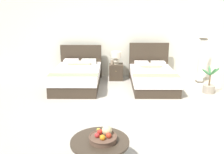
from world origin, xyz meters
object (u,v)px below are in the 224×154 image
(floor_lamp_corner, at_px, (201,61))
(potted_palm, at_px, (209,86))
(nightstand, at_px, (116,72))
(table_lamp, at_px, (116,56))
(vase, at_px, (112,62))
(bed_near_window, at_px, (77,76))
(loose_apple, at_px, (99,130))
(fruit_bowl, at_px, (104,137))
(coffee_table, at_px, (100,146))
(bed_near_corner, at_px, (152,77))

(floor_lamp_corner, bearing_deg, potted_palm, -94.78)
(nightstand, distance_m, table_lamp, 0.52)
(vase, bearing_deg, bed_near_window, -144.88)
(bed_near_window, relative_size, table_lamp, 5.20)
(vase, height_order, loose_apple, vase)
(vase, xyz_separation_m, fruit_bowl, (-0.02, -4.65, -0.11))
(fruit_bowl, bearing_deg, coffee_table, -179.47)
(floor_lamp_corner, bearing_deg, bed_near_window, -172.03)
(bed_near_window, distance_m, table_lamp, 1.50)
(bed_near_corner, relative_size, floor_lamp_corner, 1.47)
(bed_near_window, distance_m, bed_near_corner, 2.30)
(nightstand, height_order, potted_palm, potted_palm)
(nightstand, height_order, floor_lamp_corner, floor_lamp_corner)
(fruit_bowl, bearing_deg, vase, 89.79)
(nightstand, relative_size, table_lamp, 1.26)
(nightstand, height_order, fruit_bowl, fruit_bowl)
(table_lamp, height_order, coffee_table, table_lamp)
(bed_near_window, relative_size, fruit_bowl, 5.20)
(nightstand, height_order, loose_apple, nightstand)
(nightstand, xyz_separation_m, coffee_table, (-0.21, -4.69, 0.06))
(bed_near_corner, height_order, potted_palm, bed_near_corner)
(fruit_bowl, relative_size, floor_lamp_corner, 0.30)
(loose_apple, bearing_deg, fruit_bowl, -69.29)
(vase, bearing_deg, floor_lamp_corner, -3.71)
(table_lamp, bearing_deg, bed_near_window, -146.07)
(bed_near_corner, bearing_deg, floor_lamp_corner, 18.35)
(table_lamp, bearing_deg, potted_palm, -26.57)
(nightstand, bearing_deg, coffee_table, -92.57)
(bed_near_window, xyz_separation_m, coffee_table, (0.97, -3.92, 0.02))
(nightstand, distance_m, floor_lamp_corner, 2.78)
(loose_apple, bearing_deg, potted_palm, 47.30)
(nightstand, xyz_separation_m, vase, (-0.14, -0.04, 0.33))
(floor_lamp_corner, bearing_deg, vase, 176.29)
(bed_near_window, relative_size, nightstand, 4.13)
(potted_palm, bearing_deg, floor_lamp_corner, 85.22)
(bed_near_window, bearing_deg, fruit_bowl, -75.30)
(bed_near_window, bearing_deg, bed_near_corner, 0.26)
(table_lamp, bearing_deg, bed_near_corner, -35.17)
(fruit_bowl, bearing_deg, nightstand, 88.12)
(bed_near_corner, xyz_separation_m, loose_apple, (-1.36, -3.68, 0.16))
(coffee_table, xyz_separation_m, potted_palm, (2.86, 3.39, -0.13))
(table_lamp, relative_size, fruit_bowl, 1.00)
(bed_near_window, distance_m, coffee_table, 4.04)
(bed_near_window, xyz_separation_m, potted_palm, (3.83, -0.53, -0.11))
(table_lamp, height_order, floor_lamp_corner, floor_lamp_corner)
(table_lamp, height_order, potted_palm, table_lamp)
(bed_near_window, distance_m, vase, 1.31)
(coffee_table, distance_m, fruit_bowl, 0.18)
(bed_near_corner, distance_m, fruit_bowl, 4.13)
(coffee_table, bearing_deg, bed_near_corner, 71.37)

